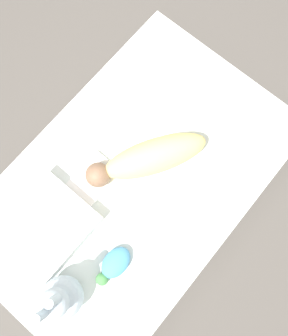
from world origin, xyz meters
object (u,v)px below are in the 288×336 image
(pillow, at_px, (47,224))
(turtle_plush, at_px, (114,265))
(swaddled_baby, at_px, (150,158))
(bunny_plush, at_px, (60,299))

(pillow, distance_m, turtle_plush, 0.33)
(swaddled_baby, height_order, turtle_plush, swaddled_baby)
(swaddled_baby, relative_size, bunny_plush, 1.48)
(swaddled_baby, relative_size, pillow, 1.46)
(swaddled_baby, height_order, pillow, swaddled_baby)
(bunny_plush, relative_size, turtle_plush, 1.88)
(pillow, bearing_deg, swaddled_baby, 162.88)
(turtle_plush, bearing_deg, pillow, -79.97)
(swaddled_baby, height_order, bunny_plush, bunny_plush)
(swaddled_baby, xyz_separation_m, pillow, (0.50, -0.15, -0.04))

